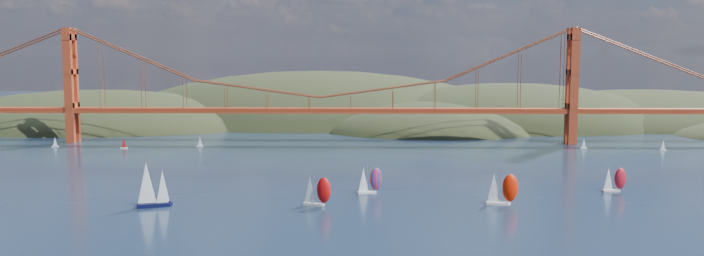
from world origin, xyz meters
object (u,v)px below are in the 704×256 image
Objects in this scene: sloop_navy at (151,185)px; racer_1 at (502,188)px; racer_2 at (614,179)px; racer_rwb at (369,180)px; racer_0 at (316,190)px.

racer_1 is at bearing -15.53° from sloop_navy.
sloop_navy is 99.87m from racer_1.
racer_1 reaches higher than racer_2.
racer_rwb is at bearing 166.72° from racer_1.
racer_0 is 1.12× the size of racer_2.
racer_1 is 40.78m from racer_rwb.
racer_2 is (92.11, 21.62, -0.47)m from racer_0.
racer_0 reaches higher than racer_2.
sloop_navy is at bearing -158.24° from racer_0.
racer_0 is 94.61m from racer_2.
racer_0 is at bearing -146.04° from racer_rwb.
racer_rwb is (15.20, 17.39, -0.25)m from racer_0.
racer_rwb reaches higher than racer_2.
racer_rwb is (61.84, 19.82, -2.01)m from sloop_navy.
racer_2 is (39.01, 19.27, -0.80)m from racer_1.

